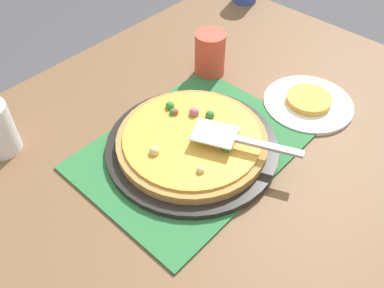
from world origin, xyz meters
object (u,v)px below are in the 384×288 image
pizza_pan (192,146)px  cup_far (210,54)px  plate_near_left (308,104)px  served_slice_left (309,100)px  pizza (192,140)px  pizza_server (237,139)px

pizza_pan → cup_far: size_ratio=3.17×
plate_near_left → served_slice_left: served_slice_left is taller
pizza → pizza_server: 0.10m
pizza_pan → cup_far: (-0.24, -0.16, 0.05)m
plate_near_left → pizza_server: (0.27, -0.02, 0.06)m
pizza_server → pizza_pan: bearing=-66.6°
served_slice_left → cup_far: size_ratio=0.92×
plate_near_left → served_slice_left: (0.00, 0.00, 0.01)m
served_slice_left → pizza_pan: bearing=-19.2°
pizza_pan → served_slice_left: served_slice_left is taller
pizza → cup_far: size_ratio=2.75×
cup_far → plate_near_left: bearing=103.4°
pizza_pan → served_slice_left: size_ratio=3.45×
pizza_server → served_slice_left: bearing=176.3°
cup_far → pizza_server: (0.21, 0.25, 0.01)m
pizza → cup_far: (-0.24, -0.16, 0.03)m
plate_near_left → cup_far: 0.28m
pizza → pizza_server: pizza_server is taller
pizza → plate_near_left: pizza is taller
pizza → served_slice_left: bearing=160.8°
pizza_server → plate_near_left: bearing=176.3°
plate_near_left → pizza_pan: bearing=-19.2°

